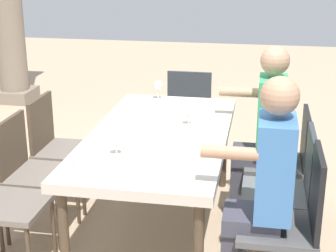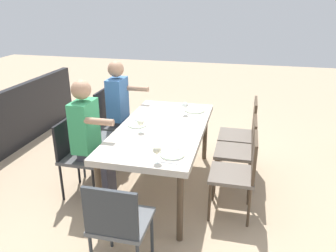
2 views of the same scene
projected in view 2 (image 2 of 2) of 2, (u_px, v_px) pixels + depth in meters
name	position (u px, v px, depth m)	size (l,w,h in m)	color
ground_plane	(162.00, 187.00, 3.96)	(16.00, 16.00, 0.00)	tan
dining_table	(162.00, 132.00, 3.71)	(1.87, 0.94, 0.76)	beige
chair_west_north	(244.00, 131.00, 4.17)	(0.44, 0.44, 0.95)	#6A6158
chair_west_south	(111.00, 119.00, 4.56)	(0.44, 0.44, 0.94)	#4F4F50
chair_mid_north	(242.00, 148.00, 3.75)	(0.44, 0.44, 0.87)	#6A6158
chair_mid_south	(96.00, 134.00, 4.13)	(0.44, 0.44, 0.90)	#5B5E61
chair_east_north	(240.00, 170.00, 3.29)	(0.44, 0.44, 0.87)	#6A6158
chair_east_south	(77.00, 152.00, 3.67)	(0.44, 0.44, 0.87)	#4F4F50
chair_head_east	(118.00, 221.00, 2.55)	(0.44, 0.44, 0.86)	#5B5E61
diner_woman_green	(122.00, 108.00, 4.45)	(0.35, 0.49, 1.35)	#3F3F4C
diner_man_white	(91.00, 137.00, 3.56)	(0.35, 0.49, 1.33)	#3F3F4C
plate_0	(195.00, 110.00, 4.19)	(0.24, 0.24, 0.02)	white
wine_glass_0	(185.00, 106.00, 4.03)	(0.08, 0.08, 0.16)	white
fork_0	(197.00, 107.00, 4.33)	(0.02, 0.17, 0.01)	silver
spoon_0	(193.00, 115.00, 4.06)	(0.02, 0.17, 0.01)	silver
plate_1	(137.00, 125.00, 3.72)	(0.21, 0.21, 0.02)	white
wine_glass_1	(141.00, 123.00, 3.51)	(0.07, 0.07, 0.14)	white
fork_1	(141.00, 121.00, 3.86)	(0.02, 0.17, 0.01)	silver
spoon_1	(133.00, 130.00, 3.58)	(0.02, 0.17, 0.01)	silver
plate_2	(172.00, 155.00, 3.02)	(0.23, 0.23, 0.02)	white
wine_glass_2	(157.00, 150.00, 2.86)	(0.08, 0.08, 0.16)	white
fork_2	(176.00, 148.00, 3.16)	(0.02, 0.17, 0.01)	silver
spoon_2	(168.00, 163.00, 2.89)	(0.02, 0.17, 0.01)	silver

